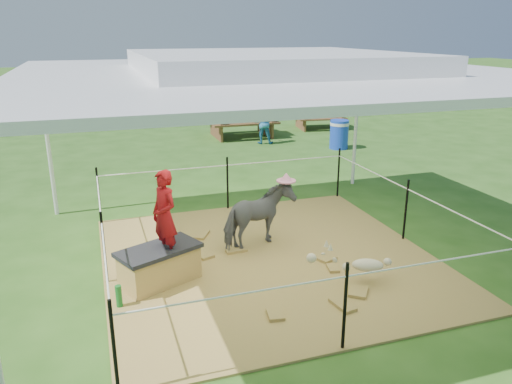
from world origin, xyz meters
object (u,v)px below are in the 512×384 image
object	(u,v)px
pony	(259,217)
trash_barrel	(339,134)
foal	(368,263)
picnic_table_near	(241,123)
green_bottle	(119,296)
picnic_table_far	(319,118)
distant_person	(263,123)
woman	(164,208)
straw_bale	(160,267)

from	to	relation	value
pony	trash_barrel	size ratio (longest dim) A/B	1.42
foal	picnic_table_near	size ratio (longest dim) A/B	0.49
foal	trash_barrel	size ratio (longest dim) A/B	1.25
green_bottle	picnic_table_far	bearing A→B (deg)	53.66
green_bottle	pony	xyz separation A→B (m)	(2.13, 1.13, 0.34)
picnic_table_near	distant_person	size ratio (longest dim) A/B	1.67
foal	picnic_table_far	distance (m)	10.98
pony	picnic_table_far	world-z (taller)	pony
pony	trash_barrel	world-z (taller)	pony
woman	trash_barrel	xyz separation A→B (m)	(5.78, 6.38, -0.65)
pony	foal	size ratio (longest dim) A/B	1.13
trash_barrel	straw_bale	bearing A→B (deg)	-132.64
straw_bale	pony	distance (m)	1.74
straw_bale	picnic_table_far	size ratio (longest dim) A/B	0.60
green_bottle	pony	distance (m)	2.44
straw_bale	foal	size ratio (longest dim) A/B	0.97
foal	trash_barrel	world-z (taller)	trash_barrel
straw_bale	distant_person	bearing A→B (deg)	62.03
pony	foal	distance (m)	1.82
woman	picnic_table_near	bearing A→B (deg)	133.18
woman	foal	xyz separation A→B (m)	(2.45, -0.85, -0.74)
woman	picnic_table_near	world-z (taller)	woman
straw_bale	woman	bearing A→B (deg)	0.00
green_bottle	pony	size ratio (longest dim) A/B	0.24
pony	distant_person	world-z (taller)	distant_person
woman	picnic_table_far	distance (m)	11.43
woman	green_bottle	world-z (taller)	woman
woman	picnic_table_near	distance (m)	9.60
pony	straw_bale	bearing A→B (deg)	90.35
foal	picnic_table_far	xyz separation A→B (m)	(4.10, 10.19, 0.03)
woman	green_bottle	bearing A→B (deg)	-79.65
straw_bale	trash_barrel	xyz separation A→B (m)	(5.88, 6.38, 0.15)
straw_bale	green_bottle	world-z (taller)	straw_bale
woman	pony	bearing A→B (deg)	90.40
woman	pony	xyz separation A→B (m)	(1.48, 0.68, -0.54)
distant_person	picnic_table_near	bearing A→B (deg)	-51.62
green_bottle	trash_barrel	size ratio (longest dim) A/B	0.34
distant_person	picnic_table_far	bearing A→B (deg)	-124.19
foal	trash_barrel	distance (m)	7.96
trash_barrel	foal	bearing A→B (deg)	-114.70
distant_person	foal	bearing A→B (deg)	102.93
woman	distant_person	xyz separation A→B (m)	(3.98, 7.69, -0.43)
distant_person	woman	bearing A→B (deg)	85.72
trash_barrel	picnic_table_far	bearing A→B (deg)	75.35
trash_barrel	distant_person	bearing A→B (deg)	143.93
green_bottle	foal	world-z (taller)	foal
woman	pony	world-z (taller)	woman
picnic_table_near	woman	bearing A→B (deg)	-111.74
picnic_table_near	distant_person	xyz separation A→B (m)	(0.32, -1.17, 0.19)
picnic_table_near	picnic_table_far	xyz separation A→B (m)	(2.89, 0.48, -0.09)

